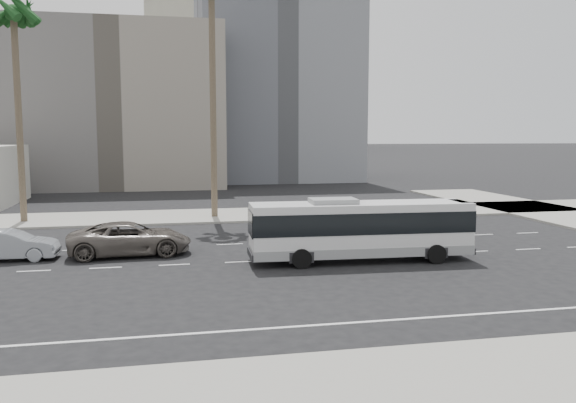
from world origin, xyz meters
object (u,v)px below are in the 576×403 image
object	(u,v)px
car_b	(10,245)
palm_mid	(14,17)
car_a	(130,239)
city_bus	(361,228)

from	to	relation	value
car_b	palm_mid	world-z (taller)	palm_mid
palm_mid	car_a	bearing A→B (deg)	-57.71
city_bus	palm_mid	xyz separation A→B (m)	(-18.32, 15.66, 11.86)
city_bus	car_a	xyz separation A→B (m)	(-10.68, 3.58, -0.74)
car_b	palm_mid	distance (m)	17.74
car_b	palm_mid	xyz separation A→B (m)	(-2.14, 12.20, 12.70)
city_bus	car_b	bearing A→B (deg)	170.41
car_a	palm_mid	bearing A→B (deg)	28.92
city_bus	car_a	world-z (taller)	city_bus
car_a	car_b	distance (m)	5.50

